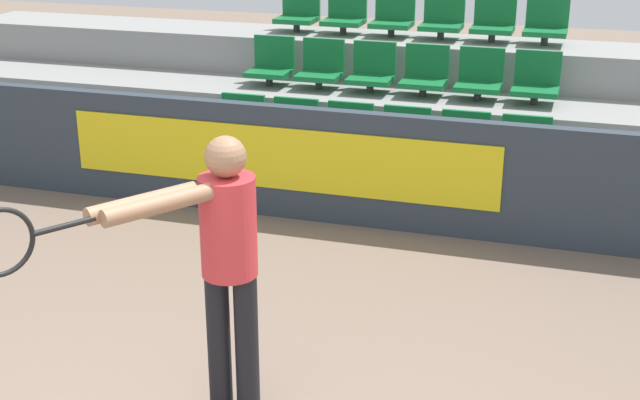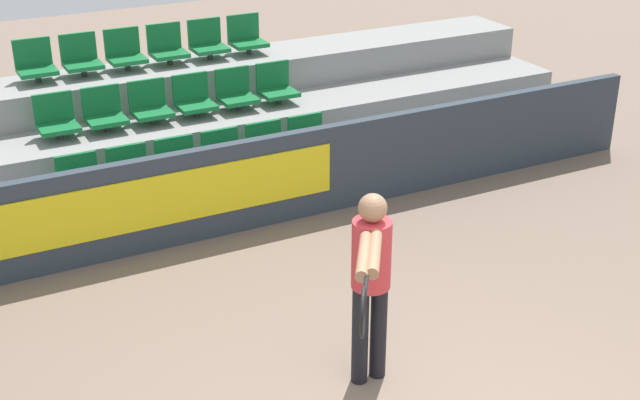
{
  "view_description": "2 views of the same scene",
  "coord_description": "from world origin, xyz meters",
  "px_view_note": "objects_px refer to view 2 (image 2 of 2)",
  "views": [
    {
      "loc": [
        1.79,
        -2.66,
        2.87
      ],
      "look_at": [
        0.27,
        2.26,
        0.94
      ],
      "focal_mm": 50.0,
      "sensor_mm": 36.0,
      "label": 1
    },
    {
      "loc": [
        -2.96,
        -3.7,
        4.26
      ],
      "look_at": [
        0.21,
        2.42,
        1.07
      ],
      "focal_mm": 50.0,
      "sensor_mm": 36.0,
      "label": 2
    }
  ],
  "objects_px": {
    "stadium_chair_4": "(267,148)",
    "stadium_chair_14": "(125,53)",
    "stadium_chair_6": "(57,120)",
    "stadium_chair_13": "(81,58)",
    "stadium_chair_7": "(104,113)",
    "stadium_chair_17": "(246,37)",
    "stadium_chair_0": "(80,182)",
    "stadium_chair_9": "(194,99)",
    "stadium_chair_16": "(208,42)",
    "stadium_chair_2": "(178,164)",
    "stadium_chair_12": "(35,64)",
    "stadium_chair_1": "(130,173)",
    "stadium_chair_5": "(309,140)",
    "tennis_player": "(371,274)",
    "stadium_chair_11": "(276,86)",
    "stadium_chair_10": "(236,92)",
    "stadium_chair_15": "(167,47)",
    "stadium_chair_8": "(150,105)",
    "stadium_chair_3": "(224,156)"
  },
  "relations": [
    {
      "from": "stadium_chair_1",
      "to": "stadium_chair_6",
      "type": "height_order",
      "value": "stadium_chair_6"
    },
    {
      "from": "stadium_chair_15",
      "to": "stadium_chair_2",
      "type": "bearing_deg",
      "value": -106.6
    },
    {
      "from": "stadium_chair_5",
      "to": "stadium_chair_16",
      "type": "xyz_separation_m",
      "value": [
        -0.52,
        1.76,
        0.79
      ]
    },
    {
      "from": "stadium_chair_0",
      "to": "tennis_player",
      "type": "bearing_deg",
      "value": -69.62
    },
    {
      "from": "stadium_chair_2",
      "to": "stadium_chair_5",
      "type": "xyz_separation_m",
      "value": [
        1.57,
        0.0,
        0.0
      ]
    },
    {
      "from": "stadium_chair_9",
      "to": "stadium_chair_6",
      "type": "bearing_deg",
      "value": 180.0
    },
    {
      "from": "stadium_chair_6",
      "to": "stadium_chair_10",
      "type": "xyz_separation_m",
      "value": [
        2.1,
        0.0,
        0.0
      ]
    },
    {
      "from": "stadium_chair_12",
      "to": "stadium_chair_16",
      "type": "bearing_deg",
      "value": 0.0
    },
    {
      "from": "stadium_chair_7",
      "to": "stadium_chair_13",
      "type": "height_order",
      "value": "stadium_chair_13"
    },
    {
      "from": "stadium_chair_17",
      "to": "tennis_player",
      "type": "relative_size",
      "value": 0.3
    },
    {
      "from": "stadium_chair_10",
      "to": "stadium_chair_0",
      "type": "bearing_deg",
      "value": -157.25
    },
    {
      "from": "stadium_chair_4",
      "to": "stadium_chair_8",
      "type": "distance_m",
      "value": 1.43
    },
    {
      "from": "stadium_chair_2",
      "to": "stadium_chair_12",
      "type": "relative_size",
      "value": 1.0
    },
    {
      "from": "stadium_chair_10",
      "to": "stadium_chair_17",
      "type": "xyz_separation_m",
      "value": [
        0.52,
        0.88,
        0.4
      ]
    },
    {
      "from": "stadium_chair_8",
      "to": "stadium_chair_14",
      "type": "xyz_separation_m",
      "value": [
        0.0,
        0.88,
        0.4
      ]
    },
    {
      "from": "stadium_chair_7",
      "to": "stadium_chair_2",
      "type": "bearing_deg",
      "value": -59.2
    },
    {
      "from": "stadium_chair_7",
      "to": "stadium_chair_11",
      "type": "xyz_separation_m",
      "value": [
        2.1,
        0.0,
        0.0
      ]
    },
    {
      "from": "stadium_chair_6",
      "to": "tennis_player",
      "type": "bearing_deg",
      "value": -73.39
    },
    {
      "from": "stadium_chair_2",
      "to": "stadium_chair_8",
      "type": "distance_m",
      "value": 0.97
    },
    {
      "from": "stadium_chair_3",
      "to": "stadium_chair_6",
      "type": "xyz_separation_m",
      "value": [
        -1.57,
        0.88,
        0.4
      ]
    },
    {
      "from": "tennis_player",
      "to": "stadium_chair_6",
      "type": "bearing_deg",
      "value": 139.71
    },
    {
      "from": "stadium_chair_16",
      "to": "tennis_player",
      "type": "height_order",
      "value": "stadium_chair_16"
    },
    {
      "from": "stadium_chair_5",
      "to": "stadium_chair_16",
      "type": "relative_size",
      "value": 1.0
    },
    {
      "from": "stadium_chair_0",
      "to": "stadium_chair_4",
      "type": "height_order",
      "value": "same"
    },
    {
      "from": "stadium_chair_11",
      "to": "stadium_chair_13",
      "type": "distance_m",
      "value": 2.31
    },
    {
      "from": "stadium_chair_11",
      "to": "stadium_chair_17",
      "type": "bearing_deg",
      "value": 90.0
    },
    {
      "from": "stadium_chair_4",
      "to": "stadium_chair_16",
      "type": "distance_m",
      "value": 1.93
    },
    {
      "from": "stadium_chair_17",
      "to": "stadium_chair_12",
      "type": "bearing_deg",
      "value": 180.0
    },
    {
      "from": "stadium_chair_1",
      "to": "stadium_chair_2",
      "type": "bearing_deg",
      "value": 0.0
    },
    {
      "from": "stadium_chair_5",
      "to": "stadium_chair_14",
      "type": "height_order",
      "value": "stadium_chair_14"
    },
    {
      "from": "stadium_chair_8",
      "to": "stadium_chair_10",
      "type": "distance_m",
      "value": 1.05
    },
    {
      "from": "stadium_chair_8",
      "to": "stadium_chair_16",
      "type": "xyz_separation_m",
      "value": [
        1.05,
        0.88,
        0.4
      ]
    },
    {
      "from": "stadium_chair_4",
      "to": "stadium_chair_9",
      "type": "height_order",
      "value": "stadium_chair_9"
    },
    {
      "from": "stadium_chair_5",
      "to": "stadium_chair_12",
      "type": "xyz_separation_m",
      "value": [
        -2.62,
        1.76,
        0.79
      ]
    },
    {
      "from": "stadium_chair_2",
      "to": "stadium_chair_9",
      "type": "relative_size",
      "value": 1.0
    },
    {
      "from": "stadium_chair_6",
      "to": "stadium_chair_14",
      "type": "relative_size",
      "value": 1.0
    },
    {
      "from": "stadium_chair_17",
      "to": "stadium_chair_0",
      "type": "bearing_deg",
      "value": -146.14
    },
    {
      "from": "stadium_chair_11",
      "to": "stadium_chair_5",
      "type": "bearing_deg",
      "value": -90.0
    },
    {
      "from": "stadium_chair_13",
      "to": "tennis_player",
      "type": "relative_size",
      "value": 0.3
    },
    {
      "from": "stadium_chair_0",
      "to": "stadium_chair_14",
      "type": "distance_m",
      "value": 2.2
    },
    {
      "from": "stadium_chair_6",
      "to": "stadium_chair_13",
      "type": "distance_m",
      "value": 1.1
    },
    {
      "from": "stadium_chair_4",
      "to": "stadium_chair_14",
      "type": "distance_m",
      "value": 2.2
    },
    {
      "from": "stadium_chair_0",
      "to": "tennis_player",
      "type": "distance_m",
      "value": 3.85
    },
    {
      "from": "stadium_chair_0",
      "to": "stadium_chair_15",
      "type": "distance_m",
      "value": 2.49
    },
    {
      "from": "stadium_chair_3",
      "to": "stadium_chair_13",
      "type": "bearing_deg",
      "value": 120.8
    },
    {
      "from": "stadium_chair_12",
      "to": "stadium_chair_1",
      "type": "bearing_deg",
      "value": -73.4
    },
    {
      "from": "stadium_chair_15",
      "to": "stadium_chair_17",
      "type": "xyz_separation_m",
      "value": [
        1.05,
        0.0,
        0.0
      ]
    },
    {
      "from": "stadium_chair_7",
      "to": "stadium_chair_17",
      "type": "xyz_separation_m",
      "value": [
        2.1,
        0.88,
        0.4
      ]
    },
    {
      "from": "stadium_chair_13",
      "to": "stadium_chair_4",
      "type": "bearing_deg",
      "value": -48.2
    },
    {
      "from": "stadium_chair_6",
      "to": "stadium_chair_11",
      "type": "height_order",
      "value": "same"
    }
  ]
}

